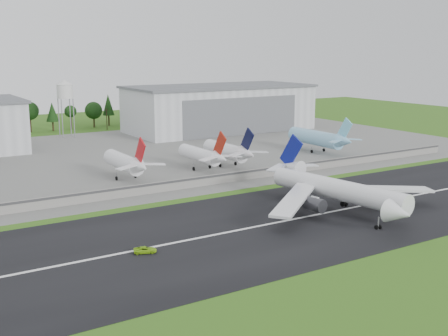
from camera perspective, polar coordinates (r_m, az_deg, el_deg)
ground at (r=141.05m, az=8.47°, el=-6.45°), size 600.00×600.00×0.00m
runway at (r=148.40m, az=5.97°, el=-5.44°), size 320.00×60.00×0.10m
runway_centerline at (r=148.39m, az=5.97°, el=-5.41°), size 220.00×1.00×0.02m
apron at (r=242.27m, az=-10.12°, el=1.22°), size 320.00×150.00×0.10m
blast_fence at (r=184.24m, az=-2.59°, el=-1.39°), size 240.00×0.61×3.50m
hangar_east at (r=313.68m, az=-0.45°, el=6.12°), size 102.00×47.00×25.20m
water_tower at (r=298.89m, az=-15.88°, el=7.69°), size 8.40×8.40×29.40m
utility_poles at (r=317.13m, az=-15.52°, el=3.45°), size 230.00×3.00×12.00m
treeline at (r=331.43m, az=-16.26°, el=3.76°), size 320.00×16.00×22.00m
main_airliner at (r=158.72m, az=11.54°, el=-2.65°), size 56.65×59.18×18.17m
ground_vehicle at (r=126.47m, az=-8.01°, el=-8.23°), size 5.61×3.99×1.42m
parked_jet_red_a at (r=195.62m, az=-9.82°, el=0.52°), size 7.36×31.29×16.64m
parked_jet_red_b at (r=208.59m, az=-2.08°, el=1.32°), size 7.36×31.29×16.35m
parked_jet_navy at (r=214.46m, az=0.61°, el=1.72°), size 7.36×31.29×16.76m
parked_jet_skyblue at (r=248.15m, az=9.77°, el=3.00°), size 7.36×37.29×17.08m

